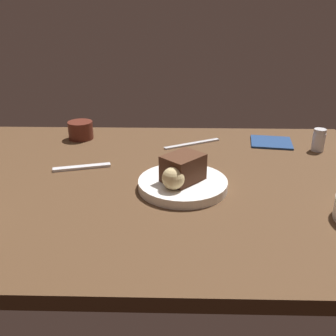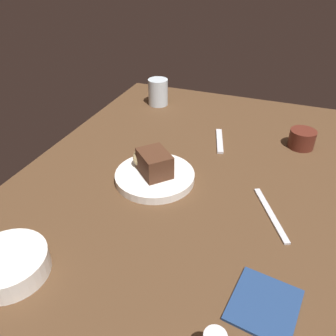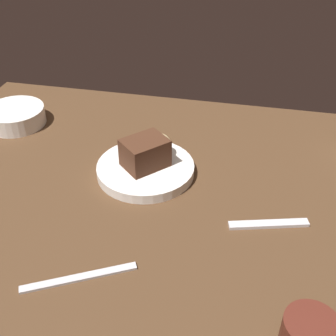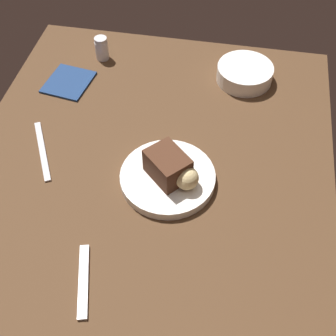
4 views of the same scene
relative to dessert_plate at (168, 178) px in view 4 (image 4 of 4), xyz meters
The scene contains 9 objects.
dining_table 8.96cm from the dessert_plate, 141.69° to the left, with size 120.00×84.00×3.00cm, color #4C331E.
dessert_plate is the anchor object (origin of this frame).
chocolate_cake_slice 4.21cm from the dessert_plate, 65.10° to the left, with size 8.99×6.97×6.25cm, color #472819.
bread_roll 6.20cm from the dessert_plate, 115.87° to the right, with size 5.11×5.11×5.11cm, color #DBC184.
salt_shaker 48.01cm from the dessert_plate, 33.10° to the left, with size 3.65×3.65×6.65cm.
side_bowl 40.36cm from the dessert_plate, 20.25° to the right, with size 14.86×14.86×4.37cm, color white.
dessert_spoon 28.83cm from the dessert_plate, 157.16° to the left, with size 15.00×1.80×0.70cm, color silver.
butter_knife 30.70cm from the dessert_plate, 83.81° to the left, with size 19.00×1.40×0.50cm, color silver.
folded_napkin 42.75cm from the dessert_plate, 49.11° to the left, with size 12.35×11.14×0.60cm, color navy.
Camera 4 is at (-53.99, -16.62, 82.54)cm, focal length 48.42 mm.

